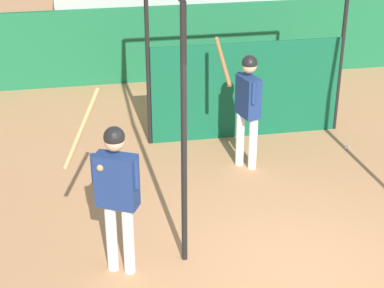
{
  "coord_description": "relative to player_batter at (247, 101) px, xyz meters",
  "views": [
    {
      "loc": [
        -2.33,
        -5.75,
        4.68
      ],
      "look_at": [
        -0.94,
        1.7,
        1.03
      ],
      "focal_mm": 60.0,
      "sensor_mm": 36.0,
      "label": 1
    }
  ],
  "objects": [
    {
      "name": "ground_plane",
      "position": [
        -0.12,
        -2.87,
        -1.1
      ],
      "size": [
        60.0,
        60.0,
        0.0
      ],
      "primitive_type": "plane",
      "color": "#A8754C"
    },
    {
      "name": "outfield_wall",
      "position": [
        -0.12,
        4.14,
        -0.31
      ],
      "size": [
        24.0,
        0.12,
        1.58
      ],
      "color": "#196038",
      "rests_on": "ground"
    },
    {
      "name": "batting_cage",
      "position": [
        0.29,
        0.53,
        0.26
      ],
      "size": [
        3.35,
        3.42,
        3.19
      ],
      "color": "black",
      "rests_on": "ground"
    },
    {
      "name": "player_batter",
      "position": [
        0.0,
        0.0,
        0.0
      ],
      "size": [
        0.57,
        0.83,
        1.96
      ],
      "rotation": [
        0.0,
        0.0,
        1.81
      ],
      "color": "white",
      "rests_on": "ground"
    },
    {
      "name": "player_waiting",
      "position": [
        -2.14,
        -2.32,
        0.05
      ],
      "size": [
        0.85,
        0.6,
        2.21
      ],
      "rotation": [
        0.0,
        0.0,
        2.68
      ],
      "color": "white",
      "rests_on": "ground"
    },
    {
      "name": "baseball",
      "position": [
        1.82,
        0.26,
        -1.07
      ],
      "size": [
        0.07,
        0.07,
        0.07
      ],
      "color": "white",
      "rests_on": "ground"
    }
  ]
}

